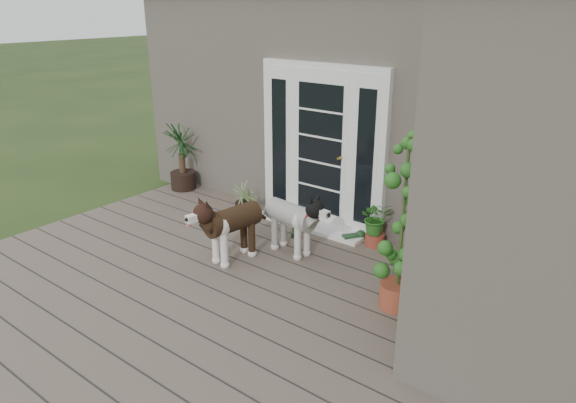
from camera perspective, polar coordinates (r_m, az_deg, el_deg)
The scene contains 15 objects.
deck at distance 5.68m, azimuth -7.69°, elevation -10.14°, with size 6.20×4.60×0.12m, color #6B5B4C.
house_main at distance 8.51m, azimuth 12.83°, elevation 10.76°, with size 7.40×4.00×3.10m, color #665E54.
house_wing at distance 4.72m, azimuth 28.04°, elevation 0.84°, with size 1.60×2.40×3.10m, color #665E54.
door_unit at distance 6.93m, azimuth 3.68°, elevation 5.99°, with size 1.90×0.14×2.15m, color white.
door_step at distance 7.12m, azimuth 2.57°, elevation -2.53°, with size 1.60×0.40×0.05m, color white.
brindle_dog at distance 6.11m, azimuth -6.00°, elevation -3.15°, with size 0.39×0.90×0.75m, color #392414, non-canonical shape.
white_dog at distance 6.25m, azimuth 0.31°, elevation -2.57°, with size 0.37×0.87×0.72m, color silver, non-canonical shape.
spider_plant at distance 7.40m, azimuth -4.63°, elevation 0.42°, with size 0.51×0.51×0.55m, color #8AA867, non-canonical shape.
yucca at distance 8.57m, azimuth -11.53°, elevation 4.91°, with size 0.77×0.77×1.11m, color black, non-canonical shape.
herb_a at distance 6.57m, azimuth 9.53°, elevation -2.75°, with size 0.39×0.39×0.50m, color #1A5B1B.
herb_b at distance 5.91m, azimuth 14.80°, elevation -5.78°, with size 0.36×0.36×0.54m, color #215C1A.
herb_c at distance 6.03m, azimuth 22.07°, elevation -6.30°, with size 0.32×0.32×0.50m, color #18571C.
sapling at distance 5.04m, azimuth 12.38°, elevation -2.36°, with size 0.53×0.53×1.81m, color #18541D, non-canonical shape.
clog_left at distance 6.85m, azimuth 0.84°, elevation -3.34°, with size 0.13×0.27×0.08m, color black, non-canonical shape.
clog_right at distance 6.75m, azimuth 7.16°, elevation -3.81°, with size 0.15×0.33×0.10m, color #16381B, non-canonical shape.
Camera 1 is at (3.55, -2.95, 2.97)m, focal length 32.60 mm.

